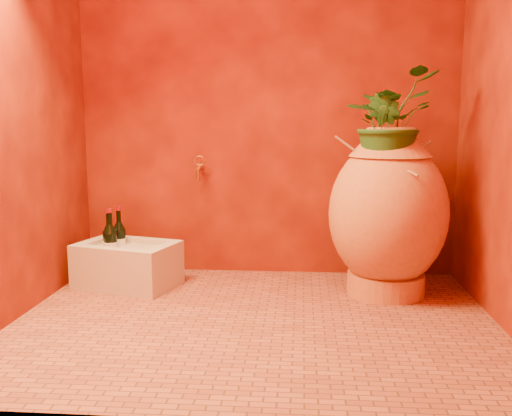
# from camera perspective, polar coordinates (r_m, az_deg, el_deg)

# --- Properties ---
(floor) EXTENTS (2.50, 2.50, 0.00)m
(floor) POSITION_cam_1_polar(r_m,az_deg,el_deg) (3.02, -0.13, -11.24)
(floor) COLOR #9C4D33
(floor) RESTS_ON ground
(wall_back) EXTENTS (2.50, 0.02, 2.50)m
(wall_back) POSITION_cam_1_polar(r_m,az_deg,el_deg) (3.84, 1.13, 11.97)
(wall_back) COLOR #4E0B04
(wall_back) RESTS_ON ground
(wall_left) EXTENTS (0.02, 2.00, 2.50)m
(wall_left) POSITION_cam_1_polar(r_m,az_deg,el_deg) (3.21, -23.54, 11.91)
(wall_left) COLOR #4E0B04
(wall_left) RESTS_ON ground
(amphora) EXTENTS (0.87, 0.87, 1.00)m
(amphora) POSITION_cam_1_polar(r_m,az_deg,el_deg) (3.45, 13.06, -0.45)
(amphora) COLOR #C97038
(amphora) RESTS_ON floor
(stone_basin) EXTENTS (0.68, 0.56, 0.28)m
(stone_basin) POSITION_cam_1_polar(r_m,az_deg,el_deg) (3.69, -12.72, -5.63)
(stone_basin) COLOR beige
(stone_basin) RESTS_ON floor
(wine_bottle_a) EXTENTS (0.08, 0.08, 0.34)m
(wine_bottle_a) POSITION_cam_1_polar(r_m,az_deg,el_deg) (3.75, -13.49, -3.18)
(wine_bottle_a) COLOR black
(wine_bottle_a) RESTS_ON stone_basin
(wine_bottle_b) EXTENTS (0.09, 0.09, 0.35)m
(wine_bottle_b) POSITION_cam_1_polar(r_m,az_deg,el_deg) (3.63, -14.33, -3.55)
(wine_bottle_b) COLOR black
(wine_bottle_b) RESTS_ON stone_basin
(wine_bottle_c) EXTENTS (0.08, 0.08, 0.33)m
(wine_bottle_c) POSITION_cam_1_polar(r_m,az_deg,el_deg) (3.72, -14.47, -3.39)
(wine_bottle_c) COLOR black
(wine_bottle_c) RESTS_ON stone_basin
(wall_tap) EXTENTS (0.07, 0.15, 0.17)m
(wall_tap) POSITION_cam_1_polar(r_m,az_deg,el_deg) (3.82, -5.68, 4.11)
(wall_tap) COLOR #AE7528
(wall_tap) RESTS_ON wall_back
(plant_main) EXTENTS (0.70, 0.70, 0.59)m
(plant_main) POSITION_cam_1_polar(r_m,az_deg,el_deg) (3.38, 13.18, 8.48)
(plant_main) COLOR #1C4E1B
(plant_main) RESTS_ON amphora
(plant_side) EXTENTS (0.26, 0.28, 0.40)m
(plant_side) POSITION_cam_1_polar(r_m,az_deg,el_deg) (3.32, 12.65, 7.71)
(plant_side) COLOR #1C4E1B
(plant_side) RESTS_ON amphora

